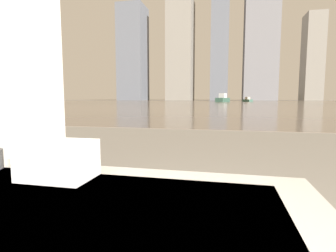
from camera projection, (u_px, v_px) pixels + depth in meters
name	position (u px, v px, depth m)	size (l,w,h in m)	color
towel_stack	(58.00, 160.00, 1.10)	(0.29, 0.20, 0.16)	white
harbor_water	(225.00, 102.00, 60.39)	(180.00, 110.00, 0.01)	gray
harbor_boat_0	(223.00, 99.00, 64.20)	(3.51, 5.85, 2.08)	#335647
harbor_boat_2	(247.00, 100.00, 67.36)	(2.53, 3.38, 1.22)	#335647
harbor_boat_4	(52.00, 100.00, 65.16)	(1.67, 3.01, 1.07)	navy
skyline_tower_0	(133.00, 54.00, 121.82)	(11.63, 13.20, 42.94)	slate
skyline_tower_1	(181.00, 51.00, 116.86)	(11.03, 13.93, 43.94)	gray
skyline_tower_2	(220.00, 42.00, 112.78)	(7.29, 13.01, 49.79)	slate
skyline_tower_3	(261.00, 21.00, 108.31)	(13.33, 13.59, 65.83)	slate
skyline_tower_4	(312.00, 58.00, 105.56)	(6.88, 9.67, 34.37)	gray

